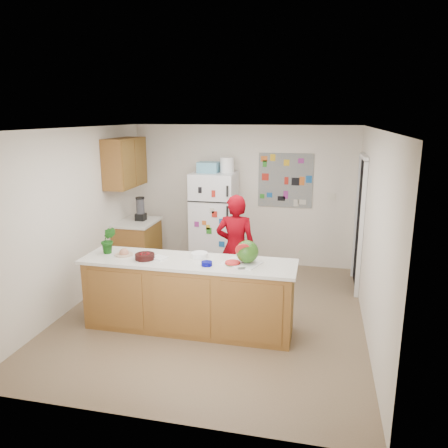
% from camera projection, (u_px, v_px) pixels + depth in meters
% --- Properties ---
extents(floor, '(4.00, 4.50, 0.02)m').
position_uv_depth(floor, '(214.00, 313.00, 6.05)').
color(floor, brown).
rests_on(floor, ground).
extents(wall_back, '(4.00, 0.02, 2.50)m').
position_uv_depth(wall_back, '(243.00, 195.00, 7.89)').
color(wall_back, beige).
rests_on(wall_back, ground).
extents(wall_left, '(0.02, 4.50, 2.50)m').
position_uv_depth(wall_left, '(75.00, 218.00, 6.17)').
color(wall_left, beige).
rests_on(wall_left, ground).
extents(wall_right, '(0.02, 4.50, 2.50)m').
position_uv_depth(wall_right, '(373.00, 234.00, 5.32)').
color(wall_right, beige).
rests_on(wall_right, ground).
extents(ceiling, '(4.00, 4.50, 0.02)m').
position_uv_depth(ceiling, '(213.00, 128.00, 5.44)').
color(ceiling, white).
rests_on(ceiling, wall_back).
extents(doorway, '(0.03, 0.85, 2.04)m').
position_uv_depth(doorway, '(360.00, 224.00, 6.76)').
color(doorway, black).
rests_on(doorway, ground).
extents(peninsula_base, '(2.60, 0.62, 0.88)m').
position_uv_depth(peninsula_base, '(189.00, 296.00, 5.51)').
color(peninsula_base, brown).
rests_on(peninsula_base, floor).
extents(peninsula_top, '(2.68, 0.70, 0.04)m').
position_uv_depth(peninsula_top, '(188.00, 262.00, 5.40)').
color(peninsula_top, silver).
rests_on(peninsula_top, peninsula_base).
extents(side_counter_base, '(0.60, 0.80, 0.86)m').
position_uv_depth(side_counter_base, '(138.00, 247.00, 7.58)').
color(side_counter_base, brown).
rests_on(side_counter_base, floor).
extents(side_counter_top, '(0.64, 0.84, 0.04)m').
position_uv_depth(side_counter_top, '(137.00, 222.00, 7.47)').
color(side_counter_top, silver).
rests_on(side_counter_top, side_counter_base).
extents(upper_cabinets, '(0.35, 1.00, 0.80)m').
position_uv_depth(upper_cabinets, '(125.00, 163.00, 7.20)').
color(upper_cabinets, brown).
rests_on(upper_cabinets, wall_left).
extents(refrigerator, '(0.75, 0.70, 1.70)m').
position_uv_depth(refrigerator, '(214.00, 221.00, 7.72)').
color(refrigerator, silver).
rests_on(refrigerator, floor).
extents(fridge_top_bin, '(0.35, 0.28, 0.18)m').
position_uv_depth(fridge_top_bin, '(208.00, 167.00, 7.51)').
color(fridge_top_bin, '#5999B2').
rests_on(fridge_top_bin, refrigerator).
extents(photo_collage, '(0.95, 0.01, 0.95)m').
position_uv_depth(photo_collage, '(285.00, 181.00, 7.63)').
color(photo_collage, slate).
rests_on(photo_collage, wall_back).
extents(person, '(0.60, 0.42, 1.58)m').
position_uv_depth(person, '(236.00, 248.00, 6.32)').
color(person, '#6E0009').
rests_on(person, floor).
extents(blender_appliance, '(0.14, 0.14, 0.38)m').
position_uv_depth(blender_appliance, '(140.00, 210.00, 7.48)').
color(blender_appliance, black).
rests_on(blender_appliance, side_counter_top).
extents(cutting_board, '(0.50, 0.44, 0.01)m').
position_uv_depth(cutting_board, '(242.00, 263.00, 5.27)').
color(cutting_board, white).
rests_on(cutting_board, peninsula_top).
extents(watermelon, '(0.27, 0.27, 0.27)m').
position_uv_depth(watermelon, '(247.00, 252.00, 5.24)').
color(watermelon, '#2B561A').
rests_on(watermelon, cutting_board).
extents(watermelon_slice, '(0.18, 0.18, 0.02)m').
position_uv_depth(watermelon_slice, '(233.00, 262.00, 5.24)').
color(watermelon_slice, '#C0304F').
rests_on(watermelon_slice, cutting_board).
extents(cherry_bowl, '(0.30, 0.30, 0.07)m').
position_uv_depth(cherry_bowl, '(145.00, 256.00, 5.42)').
color(cherry_bowl, black).
rests_on(cherry_bowl, peninsula_top).
extents(white_bowl, '(0.21, 0.21, 0.06)m').
position_uv_depth(white_bowl, '(199.00, 255.00, 5.50)').
color(white_bowl, white).
rests_on(white_bowl, peninsula_top).
extents(cobalt_bowl, '(0.17, 0.17, 0.05)m').
position_uv_depth(cobalt_bowl, '(207.00, 264.00, 5.19)').
color(cobalt_bowl, '#000063').
rests_on(cobalt_bowl, peninsula_top).
extents(plate, '(0.26, 0.26, 0.02)m').
position_uv_depth(plate, '(124.00, 254.00, 5.59)').
color(plate, '#BDB691').
rests_on(plate, peninsula_top).
extents(paper_towel, '(0.23, 0.22, 0.02)m').
position_uv_depth(paper_towel, '(159.00, 258.00, 5.46)').
color(paper_towel, white).
rests_on(paper_towel, peninsula_top).
extents(keys, '(0.10, 0.07, 0.01)m').
position_uv_depth(keys, '(242.00, 268.00, 5.09)').
color(keys, gray).
rests_on(keys, peninsula_top).
extents(potted_plant, '(0.23, 0.21, 0.35)m').
position_uv_depth(potted_plant, '(108.00, 240.00, 5.63)').
color(potted_plant, '#183F0D').
rests_on(potted_plant, peninsula_top).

